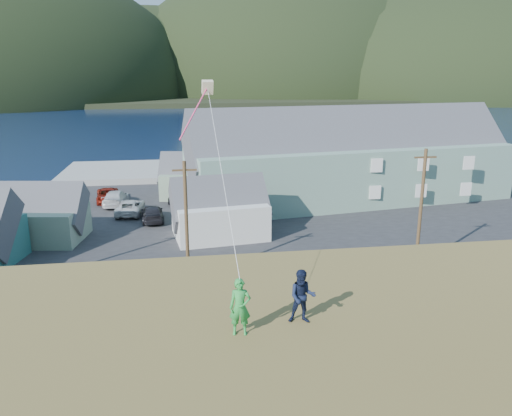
{
  "coord_description": "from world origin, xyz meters",
  "views": [
    {
      "loc": [
        -2.67,
        -30.64,
        14.06
      ],
      "look_at": [
        0.16,
        -11.67,
        8.8
      ],
      "focal_mm": 35.0,
      "sensor_mm": 36.0,
      "label": 1
    }
  ],
  "objects": [
    {
      "name": "lodge",
      "position": [
        15.69,
        21.72,
        4.87
      ],
      "size": [
        37.11,
        15.43,
        12.66
      ],
      "rotation": [
        0.0,
        0.0,
        0.15
      ],
      "color": "gray",
      "rests_on": "waterfront_lot"
    },
    {
      "name": "kite_flyer_navy",
      "position": [
        0.5,
        -18.19,
        7.98
      ],
      "size": [
        0.86,
        0.72,
        1.57
      ],
      "primitive_type": "imported",
      "rotation": [
        0.0,
        0.0,
        -0.18
      ],
      "color": "#131A34",
      "rests_on": "hillside"
    },
    {
      "name": "kite_rig",
      "position": [
        -1.63,
        -9.94,
        13.22
      ],
      "size": [
        0.87,
        4.74,
        10.13
      ],
      "color": "beige",
      "rests_on": "ground"
    },
    {
      "name": "wharf",
      "position": [
        -6.0,
        40.0,
        0.45
      ],
      "size": [
        26.0,
        14.0,
        0.9
      ],
      "primitive_type": "cube",
      "color": "gray",
      "rests_on": "ground"
    },
    {
      "name": "parked_cars",
      "position": [
        -7.77,
        21.14,
        0.86
      ],
      "size": [
        22.02,
        13.35,
        1.57
      ],
      "color": "slate",
      "rests_on": "waterfront_lot"
    },
    {
      "name": "waterfront_lot",
      "position": [
        0.0,
        17.0,
        0.06
      ],
      "size": [
        72.0,
        36.0,
        0.12
      ],
      "primitive_type": "cube",
      "color": "#28282B",
      "rests_on": "ground"
    },
    {
      "name": "grass_strip",
      "position": [
        0.0,
        -2.0,
        0.05
      ],
      "size": [
        110.0,
        8.0,
        0.1
      ],
      "primitive_type": "cube",
      "color": "#4C3D19",
      "rests_on": "ground"
    },
    {
      "name": "shed_white",
      "position": [
        0.33,
        10.89,
        2.51
      ],
      "size": [
        8.82,
        6.46,
        6.53
      ],
      "rotation": [
        0.0,
        0.0,
        0.14
      ],
      "color": "silver",
      "rests_on": "waterfront_lot"
    },
    {
      "name": "shed_palegreen_far",
      "position": [
        -0.61,
        25.71,
        2.42
      ],
      "size": [
        10.08,
        6.71,
        6.29
      ],
      "rotation": [
        0.0,
        0.0,
        -0.16
      ],
      "color": "gray",
      "rests_on": "waterfront_lot"
    },
    {
      "name": "shed_palegreen_near",
      "position": [
        -15.32,
        12.12,
        2.32
      ],
      "size": [
        9.13,
        6.42,
        6.13
      ],
      "rotation": [
        0.0,
        0.0,
        -0.15
      ],
      "color": "slate",
      "rests_on": "waterfront_lot"
    },
    {
      "name": "utility_poles",
      "position": [
        -1.65,
        1.5,
        4.58
      ],
      "size": [
        29.55,
        0.24,
        9.53
      ],
      "color": "#47331E",
      "rests_on": "waterfront_lot"
    },
    {
      "name": "ground",
      "position": [
        0.0,
        0.0,
        0.0
      ],
      "size": [
        900.0,
        900.0,
        0.0
      ],
      "primitive_type": "plane",
      "color": "#0A1638",
      "rests_on": "ground"
    },
    {
      "name": "far_hills",
      "position": [
        35.59,
        279.38,
        2.0
      ],
      "size": [
        760.0,
        265.0,
        143.0
      ],
      "color": "black",
      "rests_on": "ground"
    },
    {
      "name": "kite_flyer_green",
      "position": [
        -1.3,
        -18.59,
        7.99
      ],
      "size": [
        0.62,
        0.44,
        1.59
      ],
      "primitive_type": "imported",
      "rotation": [
        0.0,
        0.0,
        -0.11
      ],
      "color": "#268D39",
      "rests_on": "hillside"
    },
    {
      "name": "far_shore",
      "position": [
        0.0,
        330.0,
        1.0
      ],
      "size": [
        900.0,
        320.0,
        2.0
      ],
      "primitive_type": "cube",
      "color": "black",
      "rests_on": "ground"
    }
  ]
}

